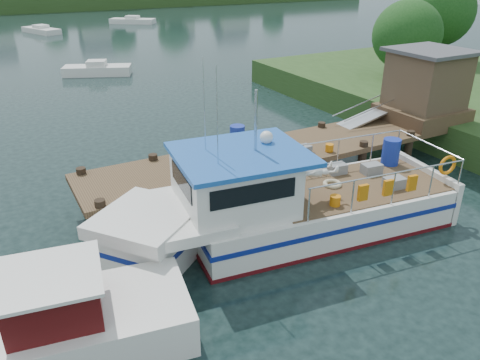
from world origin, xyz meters
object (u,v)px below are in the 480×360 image
moored_far (133,21)px  moored_c (345,64)px  moored_d (41,30)px  moored_b (97,70)px  dock (381,109)px  lobster_boat (278,206)px  work_boat (15,335)px

moored_far → moored_c: bearing=-59.0°
moored_d → moored_b: bearing=-81.3°
dock → moored_d: bearing=98.5°
moored_c → moored_far: bearing=84.8°
dock → moored_c: dock is taller
lobster_boat → moored_c: (17.96, 18.06, -0.57)m
moored_far → moored_b: 31.76m
work_boat → moored_far: size_ratio=1.35×
work_boat → moored_c: work_boat is taller
lobster_boat → moored_d: 51.18m
dock → moored_far: bearing=84.4°
dock → work_boat: bearing=-161.9°
moored_b → lobster_boat: bearing=-103.1°
moored_b → moored_d: 25.63m
dock → moored_d: 48.54m
moored_b → moored_d: size_ratio=0.87×
dock → moored_far: (5.06, 51.87, -1.86)m
moored_c → work_boat: bearing=-156.5°
moored_far → moored_d: 12.84m
lobster_boat → moored_c: size_ratio=1.46×
moored_b → moored_c: 19.03m
moored_far → moored_d: size_ratio=1.01×
lobster_boat → moored_b: size_ratio=2.25×
lobster_boat → work_boat: (-7.62, -1.61, -0.34)m
moored_b → moored_c: (17.50, -7.49, 0.04)m
work_boat → moored_b: work_boat is taller
work_boat → moored_far: work_boat is taller
work_boat → moored_d: work_boat is taller
lobster_boat → dock: bearing=31.4°
moored_c → moored_d: 37.70m
dock → moored_b: dock is taller
moored_far → moored_b: size_ratio=1.16×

